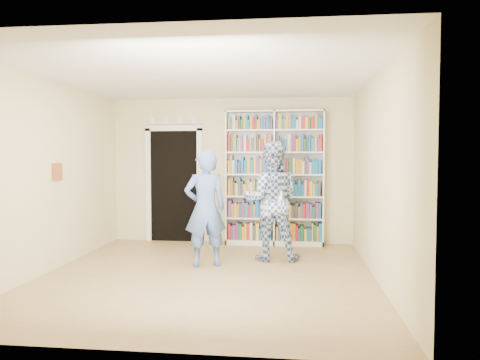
{
  "coord_description": "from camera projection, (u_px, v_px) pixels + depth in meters",
  "views": [
    {
      "loc": [
        1.16,
        -6.2,
        1.63
      ],
      "look_at": [
        0.35,
        0.9,
        1.26
      ],
      "focal_mm": 35.0,
      "sensor_mm": 36.0,
      "label": 1
    }
  ],
  "objects": [
    {
      "name": "floor",
      "position": [
        207.0,
        276.0,
        6.36
      ],
      "size": [
        5.0,
        5.0,
        0.0
      ],
      "primitive_type": "plane",
      "color": "olive",
      "rests_on": "ground"
    },
    {
      "name": "ceiling",
      "position": [
        206.0,
        76.0,
        6.22
      ],
      "size": [
        5.0,
        5.0,
        0.0
      ],
      "primitive_type": "plane",
      "rotation": [
        3.14,
        0.0,
        0.0
      ],
      "color": "white",
      "rests_on": "wall_back"
    },
    {
      "name": "wall_back",
      "position": [
        231.0,
        171.0,
        8.77
      ],
      "size": [
        4.5,
        0.0,
        4.5
      ],
      "primitive_type": "plane",
      "rotation": [
        1.57,
        0.0,
        0.0
      ],
      "color": "beige",
      "rests_on": "floor"
    },
    {
      "name": "wall_left",
      "position": [
        49.0,
        176.0,
        6.55
      ],
      "size": [
        0.0,
        5.0,
        5.0
      ],
      "primitive_type": "plane",
      "rotation": [
        1.57,
        0.0,
        1.57
      ],
      "color": "beige",
      "rests_on": "floor"
    },
    {
      "name": "wall_right",
      "position": [
        378.0,
        178.0,
        6.04
      ],
      "size": [
        0.0,
        5.0,
        5.0
      ],
      "primitive_type": "plane",
      "rotation": [
        1.57,
        0.0,
        -1.57
      ],
      "color": "beige",
      "rests_on": "floor"
    },
    {
      "name": "bookshelf",
      "position": [
        274.0,
        177.0,
        8.53
      ],
      "size": [
        1.78,
        0.33,
        2.45
      ],
      "rotation": [
        0.0,
        0.0,
        -0.18
      ],
      "color": "white",
      "rests_on": "floor"
    },
    {
      "name": "doorway",
      "position": [
        174.0,
        179.0,
        8.89
      ],
      "size": [
        1.1,
        0.08,
        2.43
      ],
      "color": "black",
      "rests_on": "floor"
    },
    {
      "name": "wall_art",
      "position": [
        57.0,
        172.0,
        6.74
      ],
      "size": [
        0.03,
        0.25,
        0.25
      ],
      "primitive_type": "cube",
      "color": "brown",
      "rests_on": "wall_left"
    },
    {
      "name": "man_blue",
      "position": [
        205.0,
        209.0,
        6.87
      ],
      "size": [
        0.73,
        0.61,
        1.71
      ],
      "primitive_type": "imported",
      "rotation": [
        0.0,
        0.0,
        3.53
      ],
      "color": "#4F6FB1",
      "rests_on": "floor"
    },
    {
      "name": "man_plaid",
      "position": [
        271.0,
        201.0,
        7.29
      ],
      "size": [
        0.92,
        0.73,
        1.86
      ],
      "primitive_type": "imported",
      "rotation": [
        0.0,
        0.0,
        3.17
      ],
      "color": "navy",
      "rests_on": "floor"
    },
    {
      "name": "paper_sheet",
      "position": [
        276.0,
        200.0,
        7.04
      ],
      "size": [
        0.2,
        0.03,
        0.28
      ],
      "primitive_type": "cube",
      "rotation": [
        0.0,
        0.0,
        0.09
      ],
      "color": "white",
      "rests_on": "man_plaid"
    }
  ]
}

